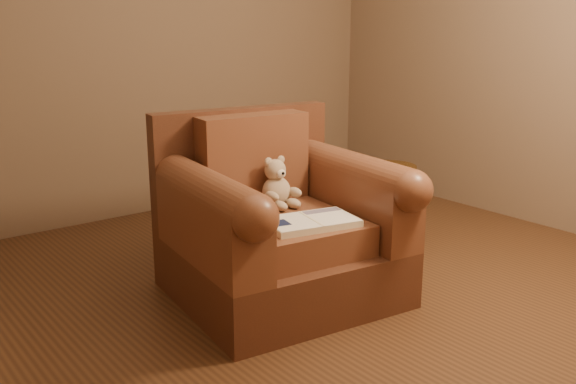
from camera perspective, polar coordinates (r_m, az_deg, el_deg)
floor at (r=3.76m, az=3.67°, el=-8.20°), size 4.00×4.00×0.00m
armchair at (r=3.52m, az=-0.96°, el=-3.14°), size 1.22×1.17×0.99m
teddy_bear at (r=3.56m, az=-0.91°, el=0.41°), size 0.21×0.23×0.28m
guidebook at (r=3.25m, az=2.04°, el=-2.68°), size 0.51×0.37×0.04m
side_table at (r=4.46m, az=8.83°, el=-0.70°), size 0.38×0.38×0.53m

